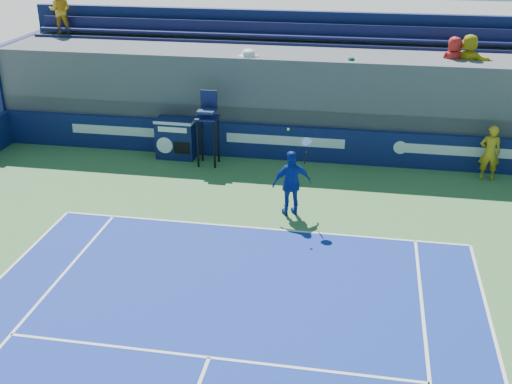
% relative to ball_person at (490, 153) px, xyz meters
% --- Properties ---
extents(ball_person, '(0.67, 0.45, 1.77)m').
position_rel_ball_person_xyz_m(ball_person, '(0.00, 0.00, 0.00)').
color(ball_person, gold).
rests_on(ball_person, apron).
extents(back_hoarding, '(20.40, 0.21, 1.20)m').
position_rel_ball_person_xyz_m(back_hoarding, '(-6.51, 0.59, -0.30)').
color(back_hoarding, '#0D184C').
rests_on(back_hoarding, ground).
extents(match_clock, '(1.34, 0.76, 1.40)m').
position_rel_ball_person_xyz_m(match_clock, '(-10.19, 0.13, -0.16)').
color(match_clock, '#0E1847').
rests_on(match_clock, ground).
extents(umpire_chair, '(0.70, 0.70, 2.48)m').
position_rel_ball_person_xyz_m(umpire_chair, '(-8.96, -0.27, 0.63)').
color(umpire_chair, black).
rests_on(umpire_chair, ground).
extents(tennis_player, '(1.19, 0.87, 2.57)m').
position_rel_ball_person_xyz_m(tennis_player, '(-5.76, -3.60, 0.06)').
color(tennis_player, '#123096').
rests_on(tennis_player, apron).
extents(stadium_seating, '(21.00, 4.05, 5.14)m').
position_rel_ball_person_xyz_m(stadium_seating, '(-6.49, 2.63, 0.95)').
color(stadium_seating, '#57575D').
rests_on(stadium_seating, ground).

